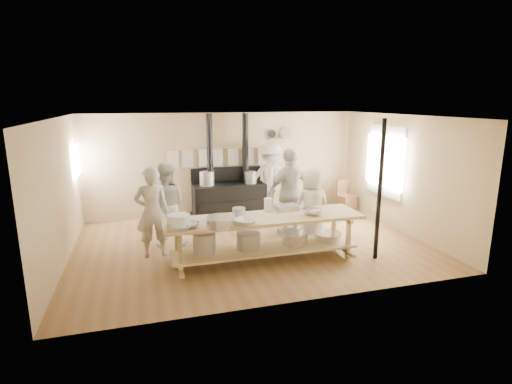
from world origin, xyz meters
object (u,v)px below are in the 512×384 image
at_px(cook_by_window, 271,179).
at_px(prep_table, 264,234).
at_px(cook_far_left, 152,212).
at_px(chair, 346,202).
at_px(cook_left, 166,205).
at_px(cook_right, 290,192).
at_px(roasting_pan, 287,207).
at_px(stove, 229,197).
at_px(cook_center, 312,206).

bearing_deg(cook_by_window, prep_table, -106.09).
xyz_separation_m(cook_far_left, chair, (5.08, 1.86, -0.62)).
bearing_deg(cook_left, chair, -153.28).
bearing_deg(cook_right, cook_far_left, -4.07).
distance_m(cook_by_window, roasting_pan, 2.57).
relative_size(cook_right, chair, 2.29).
xyz_separation_m(chair, roasting_pan, (-2.60, -2.36, 0.65)).
bearing_deg(stove, cook_by_window, -8.90).
height_order(cook_center, cook_by_window, cook_by_window).
bearing_deg(stove, cook_right, -59.47).
bearing_deg(roasting_pan, cook_right, 65.64).
relative_size(chair, roasting_pan, 1.93).
bearing_deg(prep_table, cook_far_left, 156.80).
bearing_deg(cook_by_window, cook_right, -87.92).
height_order(cook_center, chair, cook_center).
height_order(stove, chair, stove).
bearing_deg(prep_table, cook_center, 28.53).
height_order(prep_table, cook_by_window, cook_by_window).
xyz_separation_m(cook_left, cook_by_window, (2.73, 1.54, 0.08)).
bearing_deg(chair, cook_far_left, -169.61).
xyz_separation_m(stove, prep_table, (-0.00, -3.02, -0.00)).
xyz_separation_m(prep_table, cook_far_left, (-1.93, 0.83, 0.34)).
height_order(cook_center, cook_right, cook_right).
bearing_deg(roasting_pan, cook_by_window, 78.53).
bearing_deg(cook_far_left, stove, -134.73).
bearing_deg(cook_center, cook_left, -12.43).
xyz_separation_m(cook_center, cook_by_window, (-0.17, 2.18, 0.15)).
relative_size(cook_far_left, roasting_pan, 4.01).
xyz_separation_m(cook_center, chair, (1.92, 2.02, -0.54)).
xyz_separation_m(stove, cook_far_left, (-1.93, -2.19, 0.34)).
distance_m(prep_table, cook_by_window, 3.07).
distance_m(cook_far_left, cook_center, 3.17).
height_order(cook_left, cook_center, cook_left).
xyz_separation_m(prep_table, cook_by_window, (1.07, 2.85, 0.42)).
relative_size(stove, cook_by_window, 1.39).
height_order(cook_far_left, roasting_pan, cook_far_left).
bearing_deg(prep_table, cook_left, 141.67).
distance_m(prep_table, cook_left, 2.14).
height_order(prep_table, cook_right, cook_right).
relative_size(cook_by_window, roasting_pan, 4.34).
bearing_deg(roasting_pan, cook_far_left, 168.72).
relative_size(prep_table, cook_by_window, 1.92).
bearing_deg(chair, cook_right, -157.12).
xyz_separation_m(stove, chair, (3.15, -0.33, -0.28)).
xyz_separation_m(cook_far_left, cook_right, (2.93, 0.49, 0.09)).
relative_size(cook_far_left, cook_left, 1.01).
xyz_separation_m(stove, cook_center, (1.24, -2.34, 0.26)).
height_order(stove, prep_table, stove).
height_order(cook_center, roasting_pan, cook_center).
height_order(stove, cook_by_window, stove).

